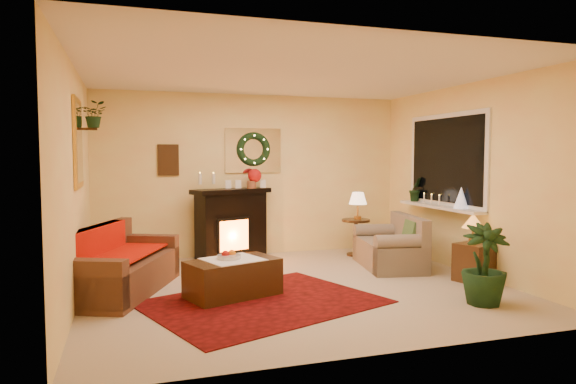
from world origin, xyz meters
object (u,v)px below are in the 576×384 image
object	(u,v)px
fireplace	(231,223)
side_table_round	(356,236)
sofa	(122,256)
loveseat	(389,238)
coffee_table	(233,279)
end_table_square	(474,261)

from	to	relation	value
fireplace	side_table_round	bearing A→B (deg)	-33.32
sofa	side_table_round	xyz separation A→B (m)	(3.59, 1.25, -0.10)
loveseat	side_table_round	size ratio (longest dim) A/B	2.18
loveseat	coffee_table	bearing A→B (deg)	-150.31
end_table_square	coffee_table	world-z (taller)	end_table_square
sofa	coffee_table	world-z (taller)	sofa
sofa	end_table_square	bearing A→B (deg)	12.68
sofa	coffee_table	xyz separation A→B (m)	(1.21, -0.58, -0.22)
end_table_square	coffee_table	xyz separation A→B (m)	(-3.09, 0.23, -0.06)
sofa	coffee_table	distance (m)	1.36
side_table_round	end_table_square	bearing A→B (deg)	-70.93
coffee_table	end_table_square	bearing A→B (deg)	-23.64
fireplace	side_table_round	distance (m)	2.02
sofa	fireplace	distance (m)	2.33
loveseat	coffee_table	distance (m)	2.63
side_table_round	sofa	bearing A→B (deg)	-160.88
side_table_round	fireplace	bearing A→B (deg)	168.03
loveseat	side_table_round	world-z (taller)	loveseat
sofa	coffee_table	bearing A→B (deg)	-2.24
sofa	end_table_square	size ratio (longest dim) A/B	3.71
loveseat	coffee_table	world-z (taller)	loveseat
loveseat	end_table_square	xyz separation A→B (m)	(0.62, -1.10, -0.15)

